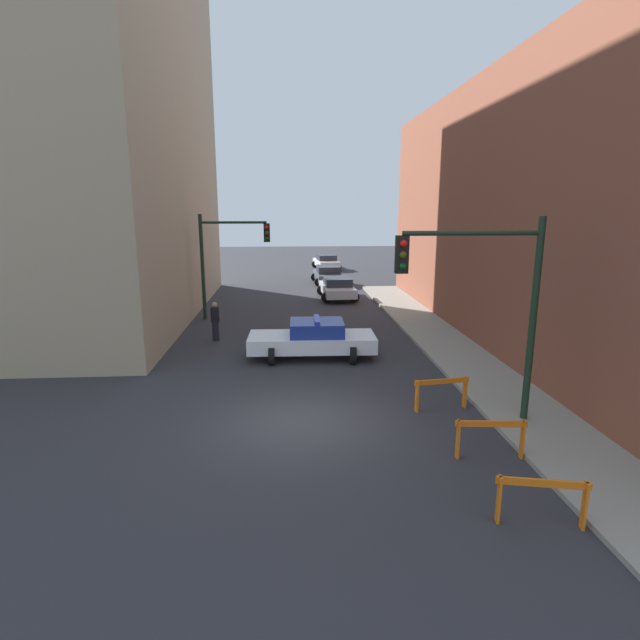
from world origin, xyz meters
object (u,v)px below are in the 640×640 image
parked_car_far (326,262)px  police_car (313,339)px  parked_car_mid (328,275)px  barrier_back (441,389)px  traffic_light_near (490,290)px  pedestrian_crossing (215,321)px  parked_car_near (337,288)px  barrier_front (542,494)px  barrier_mid (491,433)px  traffic_light_far (224,251)px

parked_car_far → police_car: bearing=-101.2°
parked_car_mid → barrier_back: bearing=-89.7°
parked_car_mid → traffic_light_near: bearing=-88.1°
police_car → pedestrian_crossing: pedestrian_crossing is taller
traffic_light_near → parked_car_near: traffic_light_near is taller
barrier_front → barrier_back: (-0.18, 5.22, 0.00)m
parked_car_far → barrier_back: bearing=-94.6°
police_car → pedestrian_crossing: (-3.98, 2.72, 0.14)m
barrier_back → pedestrian_crossing: bearing=132.6°
police_car → barrier_front: police_car is taller
police_car → barrier_back: police_car is taller
parked_car_near → barrier_back: 17.46m
traffic_light_near → parked_car_near: bearing=95.8°
parked_car_near → barrier_mid: parked_car_near is taller
parked_car_near → parked_car_mid: size_ratio=1.00×
traffic_light_far → traffic_light_near: bearing=-58.5°
barrier_mid → pedestrian_crossing: bearing=125.1°
pedestrian_crossing → barrier_front: bearing=-21.6°
traffic_light_near → parked_car_mid: (-1.95, 24.61, -2.86)m
police_car → barrier_mid: (3.54, -7.97, -0.11)m
police_car → barrier_front: bearing=-160.1°
parked_car_near → parked_car_mid: (-0.06, 6.20, 0.00)m
traffic_light_far → parked_car_mid: traffic_light_far is taller
barrier_back → traffic_light_near: bearing=-52.5°
pedestrian_crossing → barrier_mid: 13.08m
parked_car_near → parked_car_far: same height
traffic_light_near → parked_car_far: traffic_light_near is taller
parked_car_mid → parked_car_near: bearing=-92.0°
barrier_front → parked_car_mid: bearing=92.7°
parked_car_near → police_car: bearing=-102.2°
traffic_light_near → police_car: bearing=123.2°
pedestrian_crossing → barrier_mid: (7.52, -10.69, -0.24)m
parked_car_near → pedestrian_crossing: pedestrian_crossing is taller
parked_car_mid → pedestrian_crossing: (-6.07, -15.72, 0.19)m
traffic_light_near → barrier_mid: size_ratio=3.25×
pedestrian_crossing → barrier_front: (7.45, -13.13, -0.24)m
parked_car_far → barrier_mid: size_ratio=2.79×
traffic_light_near → barrier_mid: traffic_light_near is taller
traffic_light_far → parked_car_far: 21.56m
pedestrian_crossing → barrier_back: bearing=-8.6°
traffic_light_far → barrier_back: traffic_light_far is taller
traffic_light_near → barrier_mid: bearing=-105.4°
pedestrian_crossing → barrier_back: pedestrian_crossing is taller
parked_car_mid → parked_car_far: 8.83m
parked_car_mid → pedestrian_crossing: bearing=-113.7°
traffic_light_far → barrier_mid: traffic_light_far is taller
pedestrian_crossing → parked_car_mid: bearing=107.7°
traffic_light_near → parked_car_far: bearing=92.3°
traffic_light_near → police_car: size_ratio=1.10×
traffic_light_far → parked_car_mid: bearing=62.1°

